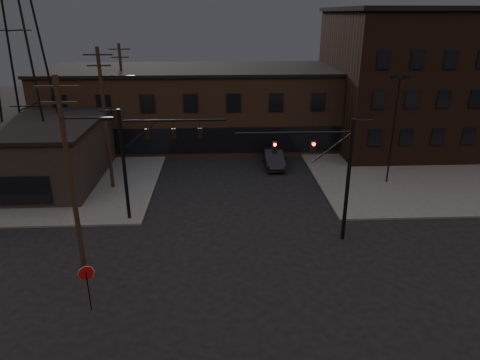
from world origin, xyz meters
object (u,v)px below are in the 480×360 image
traffic_signal_near (331,168)px  parked_car_lot_b (398,149)px  parked_car_lot_a (369,150)px  traffic_signal_far (142,153)px  car_crossing (273,158)px  stop_sign (87,278)px

traffic_signal_near → parked_car_lot_b: size_ratio=1.81×
parked_car_lot_a → parked_car_lot_b: size_ratio=0.89×
traffic_signal_near → traffic_signal_far: bearing=163.8°
traffic_signal_near → parked_car_lot_a: size_ratio=2.03×
car_crossing → parked_car_lot_b: bearing=10.5°
stop_sign → car_crossing: stop_sign is taller
traffic_signal_near → stop_sign: bearing=-154.1°
parked_car_lot_b → car_crossing: (-13.25, -2.61, 0.02)m
traffic_signal_far → parked_car_lot_b: (23.66, 13.45, -4.22)m
parked_car_lot_b → traffic_signal_near: bearing=151.1°
parked_car_lot_a → parked_car_lot_b: 3.33m
parked_car_lot_a → stop_sign: bearing=134.7°
parked_car_lot_b → car_crossing: 13.50m
stop_sign → parked_car_lot_b: (24.94, 23.44, -1.05)m
traffic_signal_far → parked_car_lot_a: bearing=32.3°
traffic_signal_far → traffic_signal_near: bearing=-16.2°
traffic_signal_far → stop_sign: 10.55m
traffic_signal_far → parked_car_lot_b: 27.54m
parked_car_lot_b → car_crossing: car_crossing is taller
stop_sign → car_crossing: 23.91m
traffic_signal_far → parked_car_lot_a: 24.48m
parked_car_lot_b → stop_sign: bearing=138.7°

